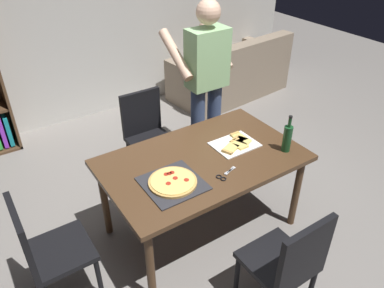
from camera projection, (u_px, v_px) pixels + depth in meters
The scene contains 12 objects.
ground_plane at pixel (201, 227), 3.34m from camera, with size 12.00×12.00×0.00m, color gray.
back_wall at pixel (77, 6), 4.39m from camera, with size 6.40×0.10×2.80m, color silver.
dining_table at pixel (202, 166), 2.97m from camera, with size 1.57×0.96×0.75m.
chair_near_camera at pixel (288, 262), 2.39m from camera, with size 0.42×0.42×0.90m.
chair_far_side at pixel (147, 131), 3.74m from camera, with size 0.42×0.42×0.90m.
chair_left_end at pixel (45, 248), 2.48m from camera, with size 0.42×0.42×0.90m.
couch at pixel (232, 76), 5.44m from camera, with size 1.78×1.01×0.85m.
person_serving_pizza at pixel (206, 81), 3.57m from camera, with size 0.55×0.54×1.75m.
pepperoni_pizza_on_tray at pixel (173, 182), 2.66m from camera, with size 0.41×0.41×0.04m.
pizza_slices_on_towel at pixel (236, 143), 3.09m from camera, with size 0.36×0.28×0.03m.
wine_bottle at pixel (287, 138), 2.96m from camera, with size 0.07×0.07×0.32m.
kitchen_scissors at pixel (224, 175), 2.74m from camera, with size 0.20×0.11×0.01m.
Camera 1 is at (-1.39, -1.95, 2.45)m, focal length 35.04 mm.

